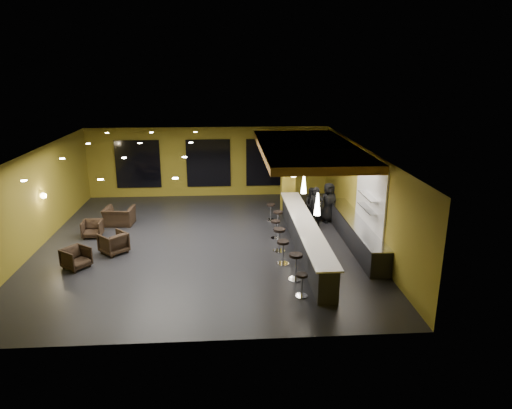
{
  "coord_description": "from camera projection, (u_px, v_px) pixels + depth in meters",
  "views": [
    {
      "loc": [
        0.89,
        -16.17,
        6.41
      ],
      "look_at": [
        2.0,
        0.5,
        1.3
      ],
      "focal_mm": 32.0,
      "sensor_mm": 36.0,
      "label": 1
    }
  ],
  "objects": [
    {
      "name": "column",
      "position": [
        288.0,
        174.0,
        20.4
      ],
      "size": [
        0.6,
        0.6,
        3.5
      ],
      "primitive_type": "cube",
      "color": "olive",
      "rests_on": "floor"
    },
    {
      "name": "bar_stool_4",
      "position": [
        276.0,
        227.0,
        17.49
      ],
      "size": [
        0.37,
        0.37,
        0.73
      ],
      "rotation": [
        0.0,
        0.0,
        -0.22
      ],
      "color": "silver",
      "rests_on": "floor"
    },
    {
      "name": "wall_right",
      "position": [
        364.0,
        195.0,
        17.12
      ],
      "size": [
        0.1,
        13.0,
        3.5
      ],
      "primitive_type": "cube",
      "color": "olive",
      "rests_on": "floor"
    },
    {
      "name": "bar_stool_5",
      "position": [
        278.0,
        218.0,
        18.37
      ],
      "size": [
        0.4,
        0.4,
        0.8
      ],
      "rotation": [
        0.0,
        0.0,
        -0.28
      ],
      "color": "silver",
      "rests_on": "floor"
    },
    {
      "name": "bar_top",
      "position": [
        305.0,
        223.0,
        16.23
      ],
      "size": [
        0.78,
        8.1,
        0.05
      ],
      "primitive_type": "cube",
      "color": "beige",
      "rests_on": "bar_counter"
    },
    {
      "name": "prep_counter",
      "position": [
        355.0,
        233.0,
        17.0
      ],
      "size": [
        0.7,
        6.0,
        0.86
      ],
      "primitive_type": "cube",
      "color": "black",
      "rests_on": "floor"
    },
    {
      "name": "wood_soffit",
      "position": [
        307.0,
        148.0,
        17.47
      ],
      "size": [
        3.6,
        8.0,
        0.28
      ],
      "primitive_type": "cube",
      "color": "olive",
      "rests_on": "ceiling"
    },
    {
      "name": "staff_c",
      "position": [
        329.0,
        202.0,
        19.29
      ],
      "size": [
        0.95,
        0.76,
        1.7
      ],
      "primitive_type": "imported",
      "rotation": [
        0.0,
        0.0,
        0.3
      ],
      "color": "black",
      "rests_on": "floor"
    },
    {
      "name": "armchair_a",
      "position": [
        76.0,
        258.0,
        14.98
      ],
      "size": [
        1.06,
        1.06,
        0.7
      ],
      "primitive_type": "imported",
      "rotation": [
        0.0,
        0.0,
        0.93
      ],
      "color": "black",
      "rests_on": "floor"
    },
    {
      "name": "bar_stool_3",
      "position": [
        279.0,
        237.0,
        16.24
      ],
      "size": [
        0.44,
        0.44,
        0.86
      ],
      "rotation": [
        0.0,
        0.0,
        -0.15
      ],
      "color": "silver",
      "rests_on": "floor"
    },
    {
      "name": "ceiling",
      "position": [
        201.0,
        149.0,
        16.21
      ],
      "size": [
        12.0,
        13.0,
        0.1
      ],
      "primitive_type": "cube",
      "color": "black"
    },
    {
      "name": "bar_stool_1",
      "position": [
        296.0,
        263.0,
        14.08
      ],
      "size": [
        0.44,
        0.44,
        0.87
      ],
      "rotation": [
        0.0,
        0.0,
        -0.03
      ],
      "color": "silver",
      "rests_on": "floor"
    },
    {
      "name": "bar_counter",
      "position": [
        305.0,
        237.0,
        16.38
      ],
      "size": [
        0.6,
        8.0,
        1.0
      ],
      "primitive_type": "cube",
      "color": "black",
      "rests_on": "floor"
    },
    {
      "name": "window_right",
      "position": [
        268.0,
        162.0,
        23.09
      ],
      "size": [
        2.2,
        0.06,
        2.4
      ],
      "primitive_type": "cube",
      "color": "black",
      "rests_on": "wall_back"
    },
    {
      "name": "wall_shelf_upper",
      "position": [
        369.0,
        196.0,
        15.87
      ],
      "size": [
        0.3,
        1.5,
        0.03
      ],
      "primitive_type": "cube",
      "color": "silver",
      "rests_on": "wall_right"
    },
    {
      "name": "window_center",
      "position": [
        208.0,
        163.0,
        22.9
      ],
      "size": [
        2.2,
        0.06,
        2.4
      ],
      "primitive_type": "cube",
      "color": "black",
      "rests_on": "wall_back"
    },
    {
      "name": "pendant_1",
      "position": [
        304.0,
        184.0,
        16.32
      ],
      "size": [
        0.2,
        0.2,
        0.7
      ],
      "primitive_type": "cone",
      "color": "white",
      "rests_on": "wood_soffit"
    },
    {
      "name": "wall_back",
      "position": [
        209.0,
        162.0,
        22.99
      ],
      "size": [
        12.0,
        0.1,
        3.5
      ],
      "primitive_type": "cube",
      "color": "olive",
      "rests_on": "floor"
    },
    {
      "name": "wall_sconce",
      "position": [
        43.0,
        196.0,
        16.83
      ],
      "size": [
        0.22,
        0.22,
        0.22
      ],
      "primitive_type": "sphere",
      "color": "#FFE5B2",
      "rests_on": "wall_left"
    },
    {
      "name": "window_left",
      "position": [
        138.0,
        164.0,
        22.67
      ],
      "size": [
        2.2,
        0.06,
        2.4
      ],
      "primitive_type": "cube",
      "color": "black",
      "rests_on": "wall_back"
    },
    {
      "name": "staff_a",
      "position": [
        316.0,
        208.0,
        18.56
      ],
      "size": [
        0.74,
        0.63,
        1.71
      ],
      "primitive_type": "imported",
      "rotation": [
        0.0,
        0.0,
        -0.42
      ],
      "color": "black",
      "rests_on": "floor"
    },
    {
      "name": "prep_top",
      "position": [
        356.0,
        221.0,
        16.87
      ],
      "size": [
        0.72,
        6.0,
        0.03
      ],
      "primitive_type": "cube",
      "color": "silver",
      "rests_on": "prep_counter"
    },
    {
      "name": "tile_backsplash",
      "position": [
        371.0,
        196.0,
        16.09
      ],
      "size": [
        0.06,
        3.2,
        2.4
      ],
      "primitive_type": "cube",
      "color": "white",
      "rests_on": "wall_right"
    },
    {
      "name": "floor",
      "position": [
        204.0,
        243.0,
        17.26
      ],
      "size": [
        12.0,
        13.0,
        0.1
      ],
      "primitive_type": "cube",
      "color": "black",
      "rests_on": "ground"
    },
    {
      "name": "wall_front",
      "position": [
        190.0,
        277.0,
        10.49
      ],
      "size": [
        12.0,
        0.1,
        3.5
      ],
      "primitive_type": "cube",
      "color": "olive",
      "rests_on": "floor"
    },
    {
      "name": "bar_stool_6",
      "position": [
        271.0,
        210.0,
        19.56
      ],
      "size": [
        0.37,
        0.37,
        0.73
      ],
      "rotation": [
        0.0,
        0.0,
        0.2
      ],
      "color": "silver",
      "rests_on": "floor"
    },
    {
      "name": "wall_shelf_lower",
      "position": [
        368.0,
        208.0,
        16.01
      ],
      "size": [
        0.3,
        1.5,
        0.03
      ],
      "primitive_type": "cube",
      "color": "silver",
      "rests_on": "wall_right"
    },
    {
      "name": "wall_left",
      "position": [
        33.0,
        201.0,
        16.35
      ],
      "size": [
        0.1,
        13.0,
        3.5
      ],
      "primitive_type": "cube",
      "color": "olive",
      "rests_on": "floor"
    },
    {
      "name": "pendant_0",
      "position": [
        317.0,
        204.0,
        13.93
      ],
      "size": [
        0.2,
        0.2,
        0.7
      ],
      "primitive_type": "cone",
      "color": "white",
      "rests_on": "wood_soffit"
    },
    {
      "name": "bar_stool_2",
      "position": [
        283.0,
        249.0,
        15.2
      ],
      "size": [
        0.42,
        0.42,
        0.83
      ],
      "rotation": [
        0.0,
        0.0,
        0.11
      ],
      "color": "silver",
      "rests_on": "floor"
    },
    {
      "name": "staff_b",
      "position": [
        312.0,
        205.0,
        19.28
      ],
      "size": [
        0.84,
        0.72,
        1.5
      ],
      "primitive_type": "imported",
      "rotation": [
        0.0,
        0.0,
        -0.23
      ],
      "color": "black",
      "rests_on": "floor"
    },
    {
      "name": "pendant_2",
      "position": [
        294.0,
        169.0,
        18.7
      ],
      "size": [
        0.2,
        0.2,
        0.7
      ],
      "primitive_type": "cone",
      "color": "white",
      "rests_on": "wood_soffit"
    },
    {
      "name": "armchair_c",
      "position": [
        92.0,
        229.0,
        17.69
      ],
      "size": [
        0.74,
        0.76,
        0.67
      ],
      "primitive_type": "imported",
      "rotation": [
        0.0,
        0.0,
        0.03
      ],
      "color": "black",
      "rests_on": "floor"
    },
    {
      "name": "armchair_b",
      "position": [
        113.0,
        243.0,
        16.16
      ],
      "size": [
        1.17,
        1.17,
        0.76
      ],
      "primitive_type": "imported",
      "rotation": [
        0.0,
        0.0,
        3.92
      ],
      "color": "black",
      "rests_on": "floor"
    },
    {
      "name": "bar_stool_0",
      "position": [
        302.0,
        282.0,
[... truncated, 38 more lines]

